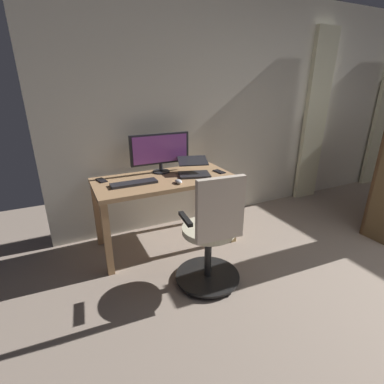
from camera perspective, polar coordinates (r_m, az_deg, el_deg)
The scene contains 10 objects.
back_room_partition at distance 4.20m, azimuth 18.85°, elevation 15.53°, with size 6.22×0.10×2.59m, color beige.
curtain_right_panel at distance 4.43m, azimuth 23.51°, elevation 13.28°, with size 0.38×0.06×2.30m, color beige.
desk at distance 2.87m, azimuth -5.42°, elevation 0.94°, with size 1.39×0.65×0.74m.
office_chair at distance 2.32m, azimuth 3.99°, elevation -9.08°, with size 0.56×0.56×1.01m.
computer_monitor at distance 2.98m, azimuth -6.42°, elevation 8.34°, with size 0.63×0.18×0.41m.
computer_keyboard at distance 2.70m, azimuth -11.58°, elevation 1.75°, with size 0.43×0.13×0.02m, color #232328.
laptop at distance 2.93m, azimuth 0.34°, elevation 4.58°, with size 0.39×0.40×0.16m.
computer_mouse at distance 2.68m, azimuth -2.72°, elevation 2.14°, with size 0.06×0.10×0.04m, color silver.
cell_phone_face_up at distance 2.88m, azimuth -17.76°, elevation 2.26°, with size 0.07×0.14×0.01m, color black.
cell_phone_by_monitor at distance 3.03m, azimuth 5.49°, elevation 4.11°, with size 0.07×0.14×0.01m, color black.
Camera 1 is at (2.91, 0.20, 1.62)m, focal length 26.51 mm.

